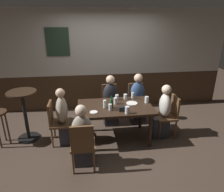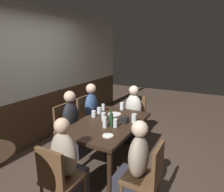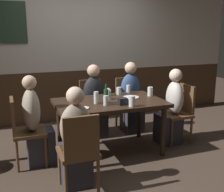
{
  "view_description": "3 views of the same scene",
  "coord_description": "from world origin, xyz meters",
  "px_view_note": "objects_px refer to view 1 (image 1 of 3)",
  "views": [
    {
      "loc": [
        -0.55,
        -3.68,
        2.41
      ],
      "look_at": [
        -0.07,
        -0.04,
        0.97
      ],
      "focal_mm": 33.0,
      "sensor_mm": 36.0,
      "label": 1
    },
    {
      "loc": [
        -2.57,
        -1.43,
        1.93
      ],
      "look_at": [
        0.18,
        0.03,
        1.12
      ],
      "focal_mm": 32.27,
      "sensor_mm": 36.0,
      "label": 2
    },
    {
      "loc": [
        -1.26,
        -3.45,
        1.68
      ],
      "look_at": [
        0.01,
        -0.07,
        0.83
      ],
      "focal_mm": 44.55,
      "sensor_mm": 36.0,
      "label": 3
    }
  ],
  "objects_px": {
    "person_head_west": "(65,121)",
    "tumbler_short": "(147,100)",
    "chair_mid_far": "(110,101)",
    "chair_left_near": "(83,144)",
    "chair_head_west": "(57,121)",
    "chair_head_east": "(169,114)",
    "beer_glass_half": "(117,98)",
    "pint_glass_stout": "(115,101)",
    "beer_glass_tall": "(133,96)",
    "person_left_near": "(83,140)",
    "person_right_far": "(138,102)",
    "pint_glass_amber": "(127,111)",
    "beer_bottle_green": "(111,103)",
    "plate_white_small": "(94,112)",
    "pint_glass_pale": "(105,104)",
    "side_bar_table": "(25,112)",
    "chair_right_far": "(136,99)",
    "highball_clear": "(125,97)",
    "plate_white_large": "(132,103)",
    "person_head_east": "(162,115)",
    "person_mid_far": "(111,104)",
    "dining_table": "(115,110)",
    "tumbler_water": "(110,108)",
    "condiment_caddy": "(122,109)"
  },
  "relations": [
    {
      "from": "person_head_west",
      "to": "tumbler_short",
      "type": "distance_m",
      "value": 1.69
    },
    {
      "from": "chair_mid_far",
      "to": "chair_left_near",
      "type": "height_order",
      "value": "same"
    },
    {
      "from": "chair_head_west",
      "to": "tumbler_short",
      "type": "bearing_deg",
      "value": 2.5
    },
    {
      "from": "chair_head_east",
      "to": "beer_glass_half",
      "type": "relative_size",
      "value": 8.23
    },
    {
      "from": "pint_glass_stout",
      "to": "beer_glass_tall",
      "type": "bearing_deg",
      "value": 31.11
    },
    {
      "from": "person_left_near",
      "to": "person_right_far",
      "type": "bearing_deg",
      "value": 47.29
    },
    {
      "from": "pint_glass_amber",
      "to": "beer_bottle_green",
      "type": "relative_size",
      "value": 0.54
    },
    {
      "from": "chair_head_west",
      "to": "plate_white_small",
      "type": "height_order",
      "value": "chair_head_west"
    },
    {
      "from": "pint_glass_pale",
      "to": "beer_glass_tall",
      "type": "bearing_deg",
      "value": 32.12
    },
    {
      "from": "chair_head_west",
      "to": "chair_head_east",
      "type": "bearing_deg",
      "value": 0.0
    },
    {
      "from": "side_bar_table",
      "to": "pint_glass_pale",
      "type": "bearing_deg",
      "value": -10.02
    },
    {
      "from": "chair_right_far",
      "to": "person_right_far",
      "type": "height_order",
      "value": "person_right_far"
    },
    {
      "from": "person_left_near",
      "to": "pint_glass_amber",
      "type": "distance_m",
      "value": 0.95
    },
    {
      "from": "person_head_west",
      "to": "chair_head_east",
      "type": "bearing_deg",
      "value": 0.0
    },
    {
      "from": "highball_clear",
      "to": "plate_white_large",
      "type": "bearing_deg",
      "value": -70.86
    },
    {
      "from": "person_head_east",
      "to": "chair_mid_far",
      "type": "bearing_deg",
      "value": 138.86
    },
    {
      "from": "plate_white_large",
      "to": "person_left_near",
      "type": "bearing_deg",
      "value": -142.12
    },
    {
      "from": "person_head_east",
      "to": "plate_white_large",
      "type": "xyz_separation_m",
      "value": [
        -0.63,
        0.08,
        0.27
      ]
    },
    {
      "from": "chair_right_far",
      "to": "pint_glass_pale",
      "type": "xyz_separation_m",
      "value": [
        -0.86,
        -0.92,
        0.31
      ]
    },
    {
      "from": "person_right_far",
      "to": "pint_glass_pale",
      "type": "height_order",
      "value": "person_right_far"
    },
    {
      "from": "beer_bottle_green",
      "to": "chair_right_far",
      "type": "bearing_deg",
      "value": 52.59
    },
    {
      "from": "person_left_near",
      "to": "person_mid_far",
      "type": "bearing_deg",
      "value": 65.22
    },
    {
      "from": "chair_head_west",
      "to": "plate_white_small",
      "type": "bearing_deg",
      "value": -17.99
    },
    {
      "from": "chair_head_east",
      "to": "dining_table",
      "type": "bearing_deg",
      "value": 180.0
    },
    {
      "from": "beer_glass_tall",
      "to": "beer_glass_half",
      "type": "bearing_deg",
      "value": -176.8
    },
    {
      "from": "person_right_far",
      "to": "side_bar_table",
      "type": "relative_size",
      "value": 1.12
    },
    {
      "from": "chair_mid_far",
      "to": "tumbler_water",
      "type": "bearing_deg",
      "value": -96.54
    },
    {
      "from": "highball_clear",
      "to": "pint_glass_amber",
      "type": "bearing_deg",
      "value": -98.31
    },
    {
      "from": "person_head_east",
      "to": "chair_right_far",
      "type": "bearing_deg",
      "value": 111.53
    },
    {
      "from": "chair_head_west",
      "to": "pint_glass_pale",
      "type": "xyz_separation_m",
      "value": [
        0.94,
        -0.06,
        0.31
      ]
    },
    {
      "from": "beer_bottle_green",
      "to": "pint_glass_pale",
      "type": "bearing_deg",
      "value": 163.4
    },
    {
      "from": "tumbler_short",
      "to": "plate_white_large",
      "type": "bearing_deg",
      "value": 179.5
    },
    {
      "from": "chair_head_west",
      "to": "person_mid_far",
      "type": "distance_m",
      "value": 1.35
    },
    {
      "from": "dining_table",
      "to": "pint_glass_stout",
      "type": "relative_size",
      "value": 10.83
    },
    {
      "from": "person_right_far",
      "to": "beer_glass_tall",
      "type": "height_order",
      "value": "person_right_far"
    },
    {
      "from": "chair_right_far",
      "to": "beer_glass_tall",
      "type": "height_order",
      "value": "chair_right_far"
    },
    {
      "from": "person_left_near",
      "to": "pint_glass_amber",
      "type": "bearing_deg",
      "value": 22.69
    },
    {
      "from": "pint_glass_stout",
      "to": "condiment_caddy",
      "type": "relative_size",
      "value": 1.24
    },
    {
      "from": "chair_head_east",
      "to": "beer_glass_half",
      "type": "xyz_separation_m",
      "value": [
        -1.07,
        0.33,
        0.29
      ]
    },
    {
      "from": "tumbler_short",
      "to": "condiment_caddy",
      "type": "relative_size",
      "value": 1.22
    },
    {
      "from": "chair_mid_far",
      "to": "person_right_far",
      "type": "height_order",
      "value": "person_right_far"
    },
    {
      "from": "pint_glass_stout",
      "to": "person_mid_far",
      "type": "bearing_deg",
      "value": 92.02
    },
    {
      "from": "person_right_far",
      "to": "plate_white_small",
      "type": "xyz_separation_m",
      "value": [
        -1.08,
        -0.94,
        0.25
      ]
    },
    {
      "from": "beer_glass_tall",
      "to": "pint_glass_pale",
      "type": "height_order",
      "value": "pint_glass_pale"
    },
    {
      "from": "beer_bottle_green",
      "to": "tumbler_water",
      "type": "bearing_deg",
      "value": -111.69
    },
    {
      "from": "highball_clear",
      "to": "plate_white_large",
      "type": "distance_m",
      "value": 0.27
    },
    {
      "from": "beer_glass_tall",
      "to": "pint_glass_pale",
      "type": "distance_m",
      "value": 0.76
    },
    {
      "from": "chair_head_east",
      "to": "tumbler_short",
      "type": "relative_size",
      "value": 6.55
    },
    {
      "from": "person_right_far",
      "to": "tumbler_water",
      "type": "bearing_deg",
      "value": -130.93
    },
    {
      "from": "person_mid_far",
      "to": "beer_glass_tall",
      "type": "height_order",
      "value": "person_mid_far"
    }
  ]
}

